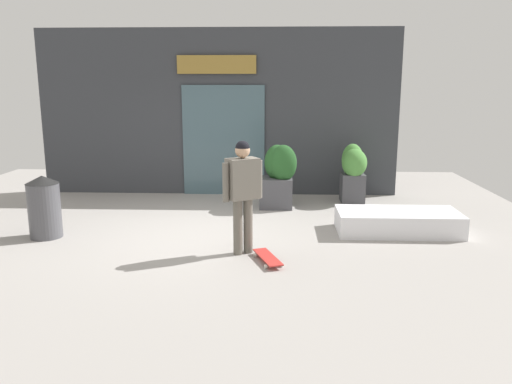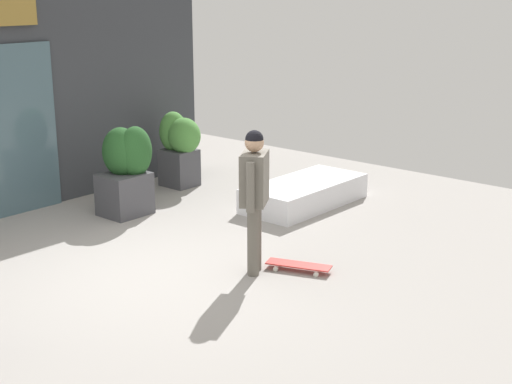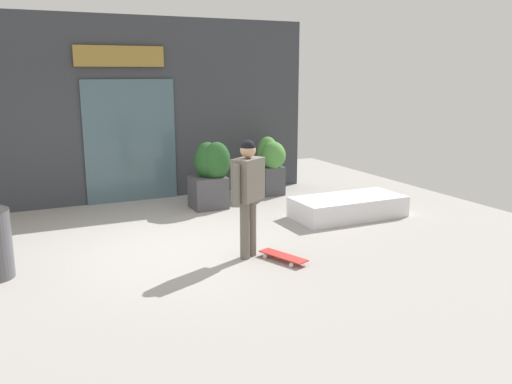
# 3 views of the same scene
# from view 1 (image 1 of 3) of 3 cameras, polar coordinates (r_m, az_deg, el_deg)

# --- Properties ---
(ground_plane) EXTENTS (12.00, 12.00, 0.00)m
(ground_plane) POSITION_cam_1_polar(r_m,az_deg,el_deg) (8.20, -6.60, -4.66)
(ground_plane) COLOR #9E9993
(building_facade) EXTENTS (7.59, 0.31, 3.48)m
(building_facade) POSITION_cam_1_polar(r_m,az_deg,el_deg) (10.97, -4.24, 8.77)
(building_facade) COLOR #383A3F
(building_facade) RESTS_ON ground_plane
(skateboarder) EXTENTS (0.53, 0.44, 1.59)m
(skateboarder) POSITION_cam_1_polar(r_m,az_deg,el_deg) (6.98, -1.50, 0.67)
(skateboarder) COLOR #666056
(skateboarder) RESTS_ON ground_plane
(skateboard) EXTENTS (0.43, 0.75, 0.08)m
(skateboard) POSITION_cam_1_polar(r_m,az_deg,el_deg) (6.88, 1.32, -7.35)
(skateboard) COLOR red
(skateboard) RESTS_ON ground_plane
(planter_box_left) EXTENTS (0.49, 0.72, 1.17)m
(planter_box_left) POSITION_cam_1_polar(r_m,az_deg,el_deg) (10.34, 10.84, 2.42)
(planter_box_left) COLOR #47474C
(planter_box_left) RESTS_ON ground_plane
(planter_box_right) EXTENTS (0.70, 0.62, 1.23)m
(planter_box_right) POSITION_cam_1_polar(r_m,az_deg,el_deg) (9.71, 2.51, 2.00)
(planter_box_right) COLOR #47474C
(planter_box_right) RESTS_ON ground_plane
(trash_bin) EXTENTS (0.50, 0.50, 0.98)m
(trash_bin) POSITION_cam_1_polar(r_m,az_deg,el_deg) (8.49, -22.67, -1.52)
(trash_bin) COLOR #4C4C51
(trash_bin) RESTS_ON ground_plane
(snow_ledge) EXTENTS (1.93, 0.90, 0.35)m
(snow_ledge) POSITION_cam_1_polar(r_m,az_deg,el_deg) (8.47, 15.62, -3.24)
(snow_ledge) COLOR white
(snow_ledge) RESTS_ON ground_plane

